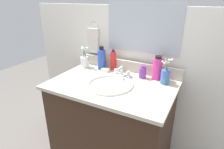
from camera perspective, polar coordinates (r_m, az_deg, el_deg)
vanity_cabinet at (r=1.61m, az=-0.03°, el=-15.61°), size 0.87×0.55×0.75m
countertop at (r=1.40m, az=-0.04°, el=-3.10°), size 0.90×0.60×0.02m
backsplash at (r=1.62m, az=4.75°, el=2.61°), size 0.90×0.02×0.09m
back_wall at (r=1.74m, az=5.40°, el=-1.98°), size 2.00×0.04×1.30m
mirror_panel at (r=1.53m, az=9.46°, el=16.82°), size 0.60×0.01×0.56m
towel_ring at (r=1.75m, az=-5.34°, el=14.03°), size 0.10×0.01×0.10m
hand_towel at (r=1.75m, az=-5.52°, el=10.06°), size 0.11×0.04×0.22m
sink_basin at (r=1.38m, az=-0.61°, el=-4.34°), size 0.34×0.34×0.11m
faucet at (r=1.52m, az=2.91°, el=0.54°), size 0.16×0.10×0.08m
bottle_spray_red at (r=1.63m, az=0.34°, el=4.39°), size 0.05×0.05×0.19m
bottle_soap_pink at (r=1.48m, az=13.43°, el=1.81°), size 0.07×0.07×0.19m
bottle_cream_purple at (r=1.49m, az=9.18°, el=0.64°), size 0.05×0.05×0.10m
bottle_shampoo_blue at (r=1.66m, az=-3.12°, el=4.73°), size 0.07×0.07×0.20m
cup_white_ceramic at (r=1.72m, az=-8.18°, el=4.00°), size 0.08×0.08×0.19m
cup_blue_plastic at (r=1.42m, az=15.66°, el=-0.32°), size 0.07×0.08×0.20m
soap_bar at (r=1.61m, az=-2.00°, el=1.29°), size 0.06×0.04×0.02m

